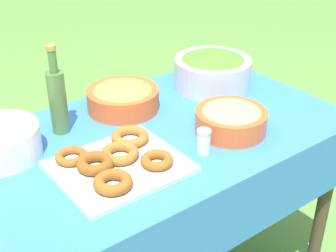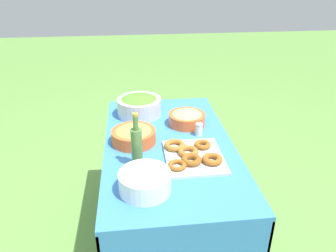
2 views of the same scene
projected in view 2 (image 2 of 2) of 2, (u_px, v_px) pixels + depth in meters
ground_plane at (169, 239)px, 2.24m from camera, size 14.00×14.00×0.00m
picnic_table at (169, 159)px, 1.95m from camera, size 1.33×0.74×0.76m
salad_bowl at (139, 105)px, 2.22m from camera, size 0.30×0.30×0.14m
pasta_bowl at (187, 118)px, 2.10m from camera, size 0.23×0.23×0.09m
donut_platter at (192, 155)px, 1.74m from camera, size 0.36×0.32×0.05m
plate_stack at (145, 182)px, 1.48m from camera, size 0.24×0.24×0.10m
olive_oil_bottle at (137, 146)px, 1.64m from camera, size 0.06×0.06×0.30m
olive_bowl at (134, 135)px, 1.89m from camera, size 0.26×0.26×0.10m
salt_shaker at (199, 129)px, 1.96m from camera, size 0.04×0.04×0.08m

